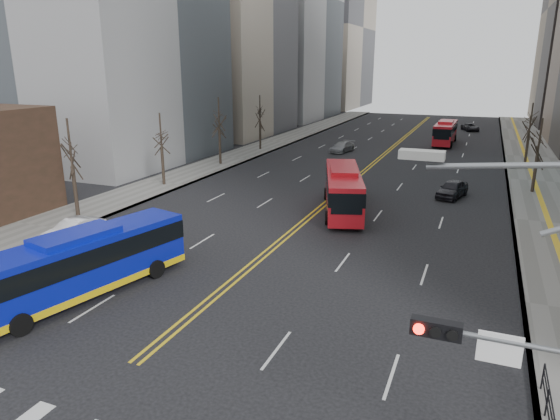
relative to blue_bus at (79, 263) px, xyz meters
name	(u,v)px	position (x,y,z in m)	size (l,w,h in m)	color
sidewalk_right	(545,182)	(23.53, 36.21, -1.69)	(7.00, 130.00, 0.15)	slate
sidewalk_left	(233,158)	(-10.47, 36.21, -1.69)	(5.00, 130.00, 0.15)	slate
centerline	(384,154)	(6.03, 46.21, -1.75)	(0.55, 100.00, 0.01)	gold
street_trees	(269,133)	(-1.15, 25.76, 3.11)	(35.20, 47.20, 7.60)	black
blue_bus	(79,263)	(0.00, 0.00, 0.00)	(5.09, 11.74, 3.36)	#0B18AF
red_bus_near	(343,187)	(7.91, 19.31, 0.16)	(5.74, 11.08, 3.45)	red
red_bus_far	(445,131)	(12.37, 57.91, 0.10)	(2.78, 10.49, 3.34)	red
car_white	(73,230)	(-6.47, 6.18, -1.06)	(1.49, 4.28, 1.41)	white
car_dark_mid	(452,189)	(15.51, 27.03, -1.03)	(1.74, 4.32, 1.47)	black
car_silver	(342,147)	(0.56, 45.77, -1.09)	(1.88, 4.63, 1.34)	gray
car_dark_far	(470,127)	(15.19, 75.09, -1.13)	(2.08, 4.51, 1.25)	black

